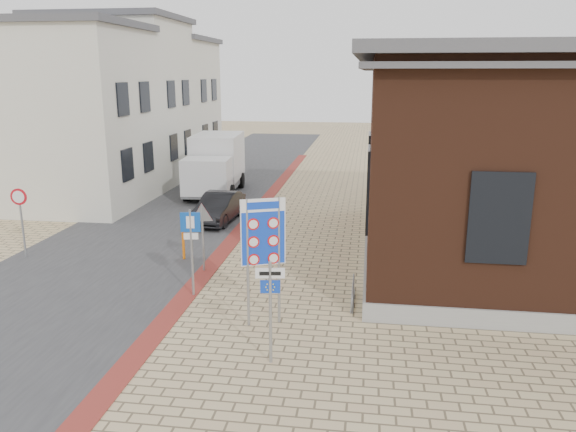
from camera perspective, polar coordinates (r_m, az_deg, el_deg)
The scene contains 16 objects.
ground at distance 13.96m, azimuth -4.88°, elevation -11.55°, with size 120.00×120.00×0.00m, color tan.
road_strip at distance 29.13m, azimuth -8.83°, elevation 2.13°, with size 7.00×60.00×0.02m, color #38383A.
curb_strip at distance 23.55m, azimuth -4.18°, elevation -0.64°, with size 0.60×40.00×0.02m, color maroon.
brick_building at distance 20.31m, azimuth 25.61°, elevation 5.59°, with size 13.00×13.00×6.80m.
townhouse_near at distance 28.00m, azimuth -21.96°, elevation 9.39°, with size 7.40×6.40×8.30m.
townhouse_mid at distance 33.31m, azimuth -16.86°, elevation 11.12°, with size 7.40×6.40×9.10m.
townhouse_far at distance 38.85m, azimuth -13.07°, elevation 11.14°, with size 7.40×6.40×8.30m.
bike_rack at distance 15.55m, azimuth 6.61°, elevation -7.74°, with size 0.08×1.80×0.60m.
sedan at distance 23.72m, azimuth -7.02°, elevation 0.88°, with size 1.29×3.69×1.22m, color black.
box_truck at distance 29.17m, azimuth -7.40°, elevation 5.26°, with size 2.79×5.87×2.99m.
border_sign at distance 13.48m, azimuth -2.54°, elevation -1.88°, with size 1.03×0.45×3.21m.
essen_sign at distance 11.91m, azimuth -1.81°, elevation -8.26°, with size 0.62×0.13×2.29m.
parking_sign at distance 15.61m, azimuth -9.82°, elevation -2.20°, with size 0.55×0.12×2.49m.
yield_sign at distance 17.56m, azimuth -8.72°, elevation -0.52°, with size 0.76×0.25×2.16m.
speed_sign at distance 20.74m, azimuth -25.52°, elevation 0.42°, with size 0.56×0.07×2.38m.
bollard at distance 19.07m, azimuth -10.57°, elevation -2.96°, with size 0.09×0.09×0.98m, color orange.
Camera 1 is at (2.94, -12.21, 6.08)m, focal length 35.00 mm.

